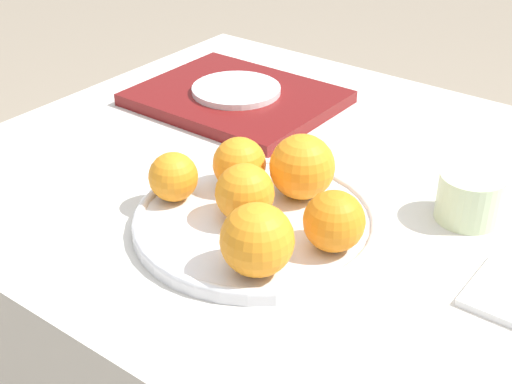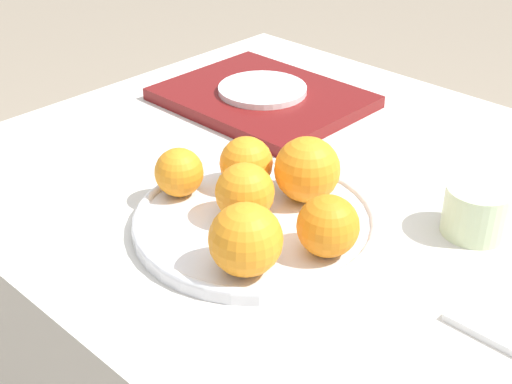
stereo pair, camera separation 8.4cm
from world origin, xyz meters
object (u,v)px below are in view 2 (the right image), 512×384
object	(u,v)px
orange_2	(328,226)
orange_1	(246,163)
orange_0	(245,192)
side_plate	(262,89)
fruit_platter	(256,221)
cup_2	(477,211)
serving_tray	(262,98)
orange_3	(307,170)
orange_4	(179,172)
orange_5	(246,240)

from	to	relation	value
orange_2	orange_1	bearing A→B (deg)	165.79
orange_0	side_plate	world-z (taller)	orange_0
orange_1	side_plate	world-z (taller)	orange_1
fruit_platter	cup_2	size ratio (longest dim) A/B	3.78
serving_tray	orange_1	bearing A→B (deg)	-50.69
orange_0	orange_3	xyz separation A→B (m)	(0.02, 0.09, 0.01)
orange_3	orange_4	size ratio (longest dim) A/B	1.32
fruit_platter	orange_5	world-z (taller)	orange_5
fruit_platter	side_plate	bearing A→B (deg)	132.14
orange_4	serving_tray	distance (m)	0.33
orange_2	orange_4	bearing A→B (deg)	-172.29
serving_tray	cup_2	world-z (taller)	cup_2
orange_4	orange_5	world-z (taller)	orange_5
orange_1	orange_5	bearing A→B (deg)	-45.73
fruit_platter	orange_4	bearing A→B (deg)	-167.17
orange_2	side_plate	bearing A→B (deg)	142.54
orange_3	serving_tray	size ratio (longest dim) A/B	0.26
orange_2	side_plate	distance (m)	0.45
orange_0	side_plate	size ratio (longest dim) A/B	0.49
orange_4	serving_tray	world-z (taller)	orange_4
orange_1	orange_4	world-z (taller)	orange_1
orange_2	serving_tray	world-z (taller)	orange_2
serving_tray	orange_5	bearing A→B (deg)	-48.82
fruit_platter	orange_3	size ratio (longest dim) A/B	3.62
orange_3	cup_2	world-z (taller)	orange_3
orange_2	side_plate	world-z (taller)	orange_2
fruit_platter	orange_3	distance (m)	0.09
orange_1	side_plate	xyz separation A→B (m)	(-0.19, 0.23, -0.02)
serving_tray	orange_4	bearing A→B (deg)	-65.07
orange_2	orange_3	xyz separation A→B (m)	(-0.09, 0.07, 0.01)
orange_1	orange_2	xyz separation A→B (m)	(0.17, -0.04, 0.00)
orange_2	cup_2	bearing A→B (deg)	61.95
fruit_platter	orange_0	world-z (taller)	orange_0
orange_2	orange_3	bearing A→B (deg)	141.37
orange_2	serving_tray	size ratio (longest dim) A/B	0.22
orange_1	serving_tray	bearing A→B (deg)	129.31
orange_1	cup_2	size ratio (longest dim) A/B	0.87
orange_1	orange_3	size ratio (longest dim) A/B	0.83
fruit_platter	orange_2	size ratio (longest dim) A/B	4.25
fruit_platter	cup_2	xyz separation A→B (m)	(0.20, 0.17, 0.02)
orange_4	cup_2	distance (m)	0.36
orange_1	orange_5	size ratio (longest dim) A/B	0.86
orange_0	orange_5	distance (m)	0.10
orange_5	cup_2	xyz separation A→B (m)	(0.13, 0.26, -0.02)
orange_3	serving_tray	bearing A→B (deg)	142.96
fruit_platter	orange_4	world-z (taller)	orange_4
orange_0	orange_2	distance (m)	0.12
orange_1	side_plate	bearing A→B (deg)	129.31
orange_0	orange_4	bearing A→B (deg)	-170.46
orange_4	cup_2	world-z (taller)	orange_4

